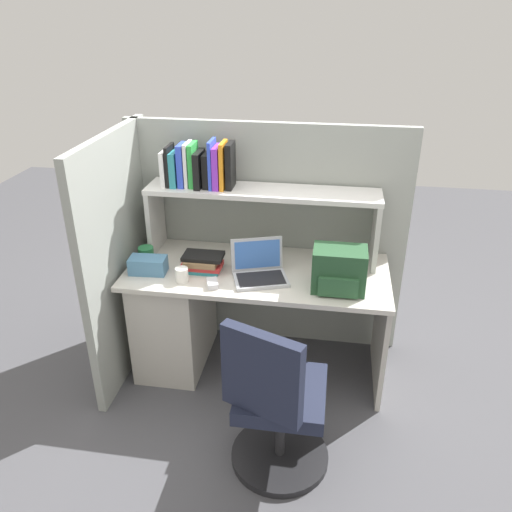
{
  "coord_description": "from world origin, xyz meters",
  "views": [
    {
      "loc": [
        0.43,
        -2.75,
        2.22
      ],
      "look_at": [
        0.0,
        -0.05,
        0.85
      ],
      "focal_mm": 36.1,
      "sensor_mm": 36.0,
      "label": 1
    }
  ],
  "objects_px": {
    "computer_mouse": "(212,283)",
    "paper_cup": "(182,275)",
    "snack_canister": "(146,255)",
    "backpack": "(339,270)",
    "laptop": "(259,270)",
    "tissue_box": "(148,265)",
    "office_chair": "(276,409)"
  },
  "relations": [
    {
      "from": "laptop",
      "to": "computer_mouse",
      "type": "height_order",
      "value": "laptop"
    },
    {
      "from": "computer_mouse",
      "to": "tissue_box",
      "type": "height_order",
      "value": "tissue_box"
    },
    {
      "from": "computer_mouse",
      "to": "office_chair",
      "type": "distance_m",
      "value": 0.81
    },
    {
      "from": "tissue_box",
      "to": "snack_canister",
      "type": "distance_m",
      "value": 0.14
    },
    {
      "from": "snack_canister",
      "to": "office_chair",
      "type": "height_order",
      "value": "office_chair"
    },
    {
      "from": "computer_mouse",
      "to": "snack_canister",
      "type": "distance_m",
      "value": 0.53
    },
    {
      "from": "paper_cup",
      "to": "tissue_box",
      "type": "distance_m",
      "value": 0.24
    },
    {
      "from": "laptop",
      "to": "office_chair",
      "type": "relative_size",
      "value": 0.4
    },
    {
      "from": "computer_mouse",
      "to": "snack_canister",
      "type": "bearing_deg",
      "value": 134.59
    },
    {
      "from": "office_chair",
      "to": "tissue_box",
      "type": "bearing_deg",
      "value": -16.21
    },
    {
      "from": "laptop",
      "to": "paper_cup",
      "type": "relative_size",
      "value": 4.38
    },
    {
      "from": "backpack",
      "to": "tissue_box",
      "type": "bearing_deg",
      "value": 179.05
    },
    {
      "from": "backpack",
      "to": "tissue_box",
      "type": "height_order",
      "value": "backpack"
    },
    {
      "from": "office_chair",
      "to": "snack_canister",
      "type": "bearing_deg",
      "value": -19.36
    },
    {
      "from": "backpack",
      "to": "office_chair",
      "type": "distance_m",
      "value": 0.84
    },
    {
      "from": "laptop",
      "to": "office_chair",
      "type": "distance_m",
      "value": 0.84
    },
    {
      "from": "backpack",
      "to": "snack_canister",
      "type": "xyz_separation_m",
      "value": [
        -1.2,
        0.15,
        -0.07
      ]
    },
    {
      "from": "backpack",
      "to": "laptop",
      "type": "bearing_deg",
      "value": 172.14
    },
    {
      "from": "laptop",
      "to": "backpack",
      "type": "xyz_separation_m",
      "value": [
        0.46,
        -0.06,
        0.07
      ]
    },
    {
      "from": "backpack",
      "to": "snack_canister",
      "type": "distance_m",
      "value": 1.21
    },
    {
      "from": "laptop",
      "to": "office_chair",
      "type": "xyz_separation_m",
      "value": [
        0.2,
        -0.72,
        -0.39
      ]
    },
    {
      "from": "paper_cup",
      "to": "office_chair",
      "type": "distance_m",
      "value": 0.96
    },
    {
      "from": "tissue_box",
      "to": "office_chair",
      "type": "bearing_deg",
      "value": -41.42
    },
    {
      "from": "laptop",
      "to": "paper_cup",
      "type": "xyz_separation_m",
      "value": [
        -0.44,
        -0.12,
        -0.01
      ]
    },
    {
      "from": "laptop",
      "to": "paper_cup",
      "type": "height_order",
      "value": "laptop"
    },
    {
      "from": "computer_mouse",
      "to": "backpack",
      "type": "bearing_deg",
      "value": -13.46
    },
    {
      "from": "paper_cup",
      "to": "tissue_box",
      "type": "xyz_separation_m",
      "value": [
        -0.23,
        0.07,
        0.01
      ]
    },
    {
      "from": "paper_cup",
      "to": "office_chair",
      "type": "height_order",
      "value": "office_chair"
    },
    {
      "from": "backpack",
      "to": "office_chair",
      "type": "bearing_deg",
      "value": -112.29
    },
    {
      "from": "backpack",
      "to": "paper_cup",
      "type": "bearing_deg",
      "value": -176.71
    },
    {
      "from": "backpack",
      "to": "computer_mouse",
      "type": "distance_m",
      "value": 0.73
    },
    {
      "from": "computer_mouse",
      "to": "paper_cup",
      "type": "height_order",
      "value": "paper_cup"
    }
  ]
}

